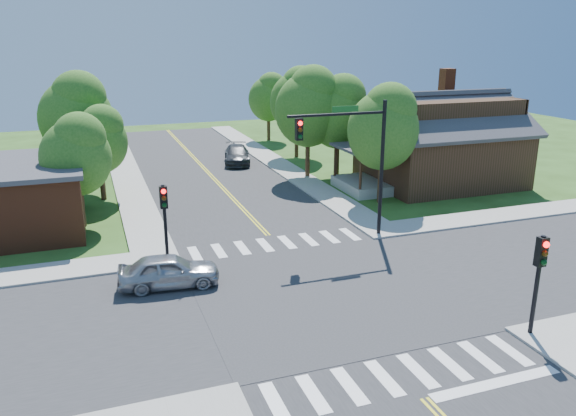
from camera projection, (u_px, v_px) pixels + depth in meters
name	position (u px, v px, depth m)	size (l,w,h in m)	color
ground	(324.00, 294.00, 23.28)	(100.00, 100.00, 0.00)	#2C4A17
road_ns	(324.00, 294.00, 23.27)	(10.00, 90.00, 0.04)	#2D2D30
road_ew	(324.00, 294.00, 23.27)	(90.00, 10.00, 0.04)	#2D2D30
intersection_patch	(324.00, 294.00, 23.28)	(10.20, 10.20, 0.06)	#2D2D30
sidewalk_ne	(433.00, 176.00, 42.60)	(40.00, 40.00, 0.14)	#9E9B93
crosswalk_north	(276.00, 243.00, 28.84)	(8.85, 2.00, 0.01)	white
crosswalk_south	(401.00, 374.00, 17.68)	(8.85, 2.00, 0.01)	white
centerline	(324.00, 293.00, 23.26)	(0.30, 90.00, 0.01)	yellow
stop_bar	(496.00, 384.00, 17.24)	(4.60, 0.45, 0.09)	white
signal_mast_ne	(353.00, 149.00, 28.15)	(5.30, 0.42, 7.20)	black
signal_pole_se	(540.00, 267.00, 19.24)	(0.34, 0.42, 3.80)	black
signal_pole_nw	(164.00, 209.00, 25.71)	(0.34, 0.42, 3.80)	black
house_ne	(441.00, 138.00, 39.99)	(13.05, 8.80, 7.11)	#302010
tree_e_a	(385.00, 125.00, 34.70)	(4.48, 4.26, 7.62)	#382314
tree_e_b	(339.00, 110.00, 41.25)	(4.54, 4.32, 7.72)	#382314
tree_e_c	(298.00, 98.00, 48.30)	(4.65, 4.42, 7.90)	#382314
tree_e_d	(269.00, 96.00, 56.49)	(4.04, 3.84, 6.87)	#382314
tree_w_a	(77.00, 153.00, 30.35)	(3.79, 3.60, 6.44)	#382314
tree_w_b	(77.00, 113.00, 37.07)	(4.81, 4.57, 8.18)	#382314
tree_w_c	(79.00, 108.00, 43.98)	(4.34, 4.13, 7.38)	#382314
tree_w_d	(81.00, 104.00, 52.49)	(3.77, 3.58, 6.40)	#382314
tree_house	(309.00, 105.00, 40.90)	(4.91, 4.66, 8.35)	#382314
tree_bldg	(99.00, 138.00, 35.58)	(3.66, 3.48, 6.22)	#382314
car_silver	(169.00, 271.00, 23.73)	(4.38, 2.14, 1.44)	#A9ABB0
car_dgrey	(237.00, 155.00, 46.89)	(3.14, 5.37, 1.46)	#313437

